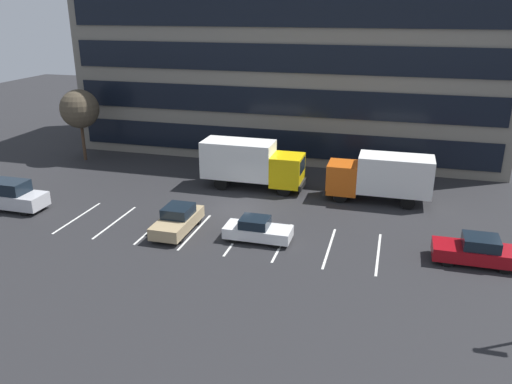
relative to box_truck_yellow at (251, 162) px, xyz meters
name	(u,v)px	position (x,y,z in m)	size (l,w,h in m)	color
ground_plane	(236,210)	(0.29, -4.76, -2.05)	(120.00, 120.00, 0.00)	#262628
office_building	(292,53)	(0.29, 13.20, 6.95)	(38.53, 13.41, 18.00)	slate
lot_markings	(216,234)	(0.29, -8.79, -2.04)	(19.74, 5.40, 0.01)	silver
box_truck_yellow	(251,162)	(0.00, 0.00, 0.00)	(7.85, 2.60, 3.64)	yellow
box_truck_orange	(381,176)	(9.73, -0.33, -0.11)	(7.41, 2.45, 3.43)	#D85914
sedan_maroon	(476,251)	(15.23, -8.55, -1.29)	(4.46, 1.87, 1.60)	maroon
suv_silver	(12,196)	(-14.63, -8.63, -1.06)	(4.50, 1.91, 2.04)	silver
sedan_tan	(178,220)	(-2.17, -8.96, -1.29)	(1.87, 4.47, 1.60)	tan
sedan_white	(257,230)	(2.97, -8.95, -1.37)	(4.02, 1.68, 1.44)	white
bare_tree	(80,109)	(-16.71, 3.26, 2.62)	(3.41, 3.41, 6.40)	#473323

